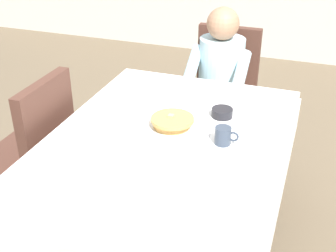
{
  "coord_description": "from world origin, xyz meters",
  "views": [
    {
      "loc": [
        0.62,
        -1.73,
        1.82
      ],
      "look_at": [
        -0.0,
        0.02,
        0.79
      ],
      "focal_mm": 47.9,
      "sensor_mm": 36.0,
      "label": 1
    }
  ],
  "objects_px": {
    "dining_table_main": "(167,154)",
    "chair_left_side": "(35,147)",
    "chair_diner": "(224,85)",
    "knife_right_of_plate": "(207,138)",
    "diner_person": "(219,75)",
    "spoon_near_edge": "(139,163)",
    "fork_left_of_plate": "(134,125)",
    "breakfast_stack": "(171,122)",
    "plate_breakfast": "(171,128)",
    "syrup_pitcher": "(143,101)",
    "bowl_butter": "(222,113)",
    "cup_coffee": "(223,136)"
  },
  "relations": [
    {
      "from": "cup_coffee",
      "to": "syrup_pitcher",
      "type": "xyz_separation_m",
      "value": [
        -0.5,
        0.23,
        -0.01
      ]
    },
    {
      "from": "chair_left_side",
      "to": "knife_right_of_plate",
      "type": "bearing_deg",
      "value": -86.34
    },
    {
      "from": "bowl_butter",
      "to": "fork_left_of_plate",
      "type": "height_order",
      "value": "bowl_butter"
    },
    {
      "from": "bowl_butter",
      "to": "fork_left_of_plate",
      "type": "relative_size",
      "value": 0.61
    },
    {
      "from": "diner_person",
      "to": "chair_diner",
      "type": "bearing_deg",
      "value": -90.0
    },
    {
      "from": "chair_left_side",
      "to": "spoon_near_edge",
      "type": "distance_m",
      "value": 0.8
    },
    {
      "from": "dining_table_main",
      "to": "fork_left_of_plate",
      "type": "relative_size",
      "value": 8.47
    },
    {
      "from": "chair_left_side",
      "to": "breakfast_stack",
      "type": "height_order",
      "value": "chair_left_side"
    },
    {
      "from": "knife_right_of_plate",
      "to": "chair_left_side",
      "type": "bearing_deg",
      "value": 87.52
    },
    {
      "from": "chair_left_side",
      "to": "syrup_pitcher",
      "type": "bearing_deg",
      "value": -63.92
    },
    {
      "from": "dining_table_main",
      "to": "syrup_pitcher",
      "type": "relative_size",
      "value": 19.05
    },
    {
      "from": "fork_left_of_plate",
      "to": "cup_coffee",
      "type": "bearing_deg",
      "value": -89.14
    },
    {
      "from": "chair_diner",
      "to": "plate_breakfast",
      "type": "bearing_deg",
      "value": 89.0
    },
    {
      "from": "fork_left_of_plate",
      "to": "breakfast_stack",
      "type": "bearing_deg",
      "value": -80.03
    },
    {
      "from": "dining_table_main",
      "to": "chair_left_side",
      "type": "xyz_separation_m",
      "value": [
        -0.77,
        0.0,
        -0.12
      ]
    },
    {
      "from": "diner_person",
      "to": "dining_table_main",
      "type": "bearing_deg",
      "value": 89.43
    },
    {
      "from": "diner_person",
      "to": "spoon_near_edge",
      "type": "xyz_separation_m",
      "value": [
        -0.05,
        -1.26,
        0.07
      ]
    },
    {
      "from": "bowl_butter",
      "to": "knife_right_of_plate",
      "type": "distance_m",
      "value": 0.24
    },
    {
      "from": "diner_person",
      "to": "chair_left_side",
      "type": "height_order",
      "value": "diner_person"
    },
    {
      "from": "bowl_butter",
      "to": "cup_coffee",
      "type": "bearing_deg",
      "value": -75.57
    },
    {
      "from": "plate_breakfast",
      "to": "knife_right_of_plate",
      "type": "bearing_deg",
      "value": -6.01
    },
    {
      "from": "plate_breakfast",
      "to": "breakfast_stack",
      "type": "bearing_deg",
      "value": -7.04
    },
    {
      "from": "dining_table_main",
      "to": "spoon_near_edge",
      "type": "relative_size",
      "value": 10.16
    },
    {
      "from": "bowl_butter",
      "to": "syrup_pitcher",
      "type": "bearing_deg",
      "value": -175.04
    },
    {
      "from": "dining_table_main",
      "to": "spoon_near_edge",
      "type": "distance_m",
      "value": 0.27
    },
    {
      "from": "dining_table_main",
      "to": "chair_left_side",
      "type": "bearing_deg",
      "value": 180.0
    },
    {
      "from": "chair_left_side",
      "to": "cup_coffee",
      "type": "distance_m",
      "value": 1.06
    },
    {
      "from": "chair_diner",
      "to": "syrup_pitcher",
      "type": "height_order",
      "value": "chair_diner"
    },
    {
      "from": "diner_person",
      "to": "chair_left_side",
      "type": "bearing_deg",
      "value": 52.41
    },
    {
      "from": "dining_table_main",
      "to": "fork_left_of_plate",
      "type": "distance_m",
      "value": 0.23
    },
    {
      "from": "fork_left_of_plate",
      "to": "spoon_near_edge",
      "type": "distance_m",
      "value": 0.34
    },
    {
      "from": "diner_person",
      "to": "breakfast_stack",
      "type": "relative_size",
      "value": 5.33
    },
    {
      "from": "fork_left_of_plate",
      "to": "dining_table_main",
      "type": "bearing_deg",
      "value": -102.95
    },
    {
      "from": "chair_diner",
      "to": "chair_left_side",
      "type": "height_order",
      "value": "same"
    },
    {
      "from": "diner_person",
      "to": "syrup_pitcher",
      "type": "relative_size",
      "value": 14.0
    },
    {
      "from": "bowl_butter",
      "to": "spoon_near_edge",
      "type": "xyz_separation_m",
      "value": [
        -0.24,
        -0.55,
        -0.02
      ]
    },
    {
      "from": "dining_table_main",
      "to": "syrup_pitcher",
      "type": "bearing_deg",
      "value": 131.65
    },
    {
      "from": "cup_coffee",
      "to": "knife_right_of_plate",
      "type": "relative_size",
      "value": 0.57
    },
    {
      "from": "dining_table_main",
      "to": "chair_diner",
      "type": "bearing_deg",
      "value": 89.51
    },
    {
      "from": "chair_diner",
      "to": "syrup_pitcher",
      "type": "xyz_separation_m",
      "value": [
        -0.24,
        -0.91,
        0.25
      ]
    },
    {
      "from": "chair_diner",
      "to": "cup_coffee",
      "type": "xyz_separation_m",
      "value": [
        0.25,
        -1.13,
        0.25
      ]
    },
    {
      "from": "chair_left_side",
      "to": "knife_right_of_plate",
      "type": "height_order",
      "value": "chair_left_side"
    },
    {
      "from": "bowl_butter",
      "to": "spoon_near_edge",
      "type": "bearing_deg",
      "value": -113.52
    },
    {
      "from": "breakfast_stack",
      "to": "bowl_butter",
      "type": "xyz_separation_m",
      "value": [
        0.2,
        0.22,
        -0.02
      ]
    },
    {
      "from": "chair_diner",
      "to": "syrup_pitcher",
      "type": "bearing_deg",
      "value": 74.96
    },
    {
      "from": "bowl_butter",
      "to": "dining_table_main",
      "type": "bearing_deg",
      "value": -122.97
    },
    {
      "from": "spoon_near_edge",
      "to": "cup_coffee",
      "type": "bearing_deg",
      "value": 51.14
    },
    {
      "from": "dining_table_main",
      "to": "diner_person",
      "type": "xyz_separation_m",
      "value": [
        0.01,
        1.01,
        0.02
      ]
    },
    {
      "from": "plate_breakfast",
      "to": "syrup_pitcher",
      "type": "xyz_separation_m",
      "value": [
        -0.22,
        0.18,
        0.03
      ]
    },
    {
      "from": "chair_diner",
      "to": "fork_left_of_plate",
      "type": "distance_m",
      "value": 1.15
    }
  ]
}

